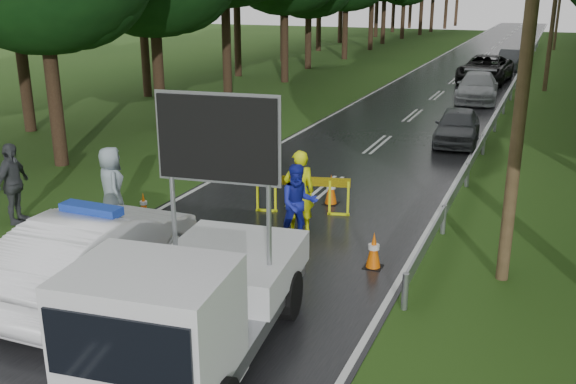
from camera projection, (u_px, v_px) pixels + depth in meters
The scene contains 20 objects.
ground at pixel (221, 275), 12.84m from camera, with size 160.00×160.00×0.00m, color #244714.
road at pixel (455, 81), 39.21m from camera, with size 7.00×140.00×0.02m, color black.
guardrail at pixel (519, 76), 37.40m from camera, with size 0.12×60.06×0.70m.
utility_pole_near at pixel (531, 14), 11.15m from camera, with size 1.40×0.24×10.00m.
police_sedan at pixel (96, 254), 11.85m from camera, with size 1.82×4.89×1.76m.
work_truck at pixel (190, 304), 9.40m from camera, with size 2.74×5.16×3.94m.
barrier at pixel (302, 186), 16.07m from camera, with size 2.34×0.62×0.99m.
officer at pixel (299, 192), 14.83m from camera, with size 0.72×0.47×1.97m, color #F1FF0D.
civilian at pixel (298, 203), 14.29m from camera, with size 0.88×0.68×1.80m, color #1921A3.
bystander_mid at pixel (13, 184), 15.35m from camera, with size 1.17×0.49×2.00m, color #3D4045.
bystander_right at pixel (112, 186), 15.35m from camera, with size 0.94×0.61×1.92m, color #8798A3.
queue_car_first at pixel (457, 126), 23.44m from camera, with size 1.53×3.80×1.29m, color #474A4F.
queue_car_second at pixel (477, 87), 32.13m from camera, with size 1.96×4.82×1.40m, color #ABADB3.
queue_car_third at pixel (485, 69), 38.43m from camera, with size 2.66×5.77×1.60m, color black.
queue_car_fourth at pixel (510, 60), 44.54m from camera, with size 1.42×4.08×1.34m, color #43464B.
cone_near_left at pixel (38, 285), 11.60m from camera, with size 0.35×0.35×0.73m.
cone_center at pixel (218, 246), 13.37m from camera, with size 0.35×0.35×0.73m.
cone_far at pixel (331, 190), 16.90m from camera, with size 0.39×0.39×0.82m.
cone_left_mid at pixel (144, 205), 15.98m from camera, with size 0.30×0.30×0.64m.
cone_right at pixel (374, 251), 13.05m from camera, with size 0.37×0.37×0.79m.
Camera 1 is at (5.74, -10.31, 5.51)m, focal length 40.00 mm.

